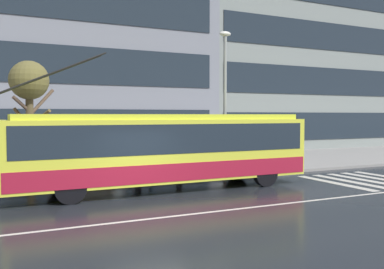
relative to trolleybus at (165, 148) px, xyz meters
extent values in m
plane|color=#20242B|center=(-1.52, -2.91, -1.62)|extent=(160.00, 160.00, 0.00)
cube|color=gray|center=(-1.52, 6.60, -1.55)|extent=(80.00, 10.00, 0.14)
cube|color=beige|center=(7.18, -1.65, -1.62)|extent=(0.44, 4.40, 0.01)
cube|color=beige|center=(8.08, -1.65, -1.62)|extent=(0.44, 4.40, 0.01)
cube|color=beige|center=(8.98, -1.65, -1.62)|extent=(0.44, 4.40, 0.01)
cube|color=beige|center=(9.88, -1.65, -1.62)|extent=(0.44, 4.40, 0.01)
cube|color=silver|center=(-1.52, -4.11, -1.62)|extent=(72.00, 0.14, 0.01)
cube|color=yellow|center=(-0.02, 0.00, -0.04)|extent=(11.78, 2.61, 2.33)
cube|color=yellow|center=(-0.02, 0.00, 1.22)|extent=(11.07, 2.36, 0.20)
cube|color=#1E2833|center=(-0.02, 0.00, 0.42)|extent=(11.31, 2.64, 1.07)
cube|color=#A61A31|center=(-0.02, 0.00, -0.79)|extent=(11.66, 2.64, 0.65)
cube|color=#1E2833|center=(5.81, 0.05, 0.42)|extent=(0.14, 2.22, 1.17)
cube|color=black|center=(5.66, 0.05, 1.02)|extent=(0.18, 1.92, 0.28)
cylinder|color=black|center=(-4.88, 0.31, 2.41)|extent=(5.03, 0.10, 2.22)
cylinder|color=black|center=(-4.87, -0.39, 2.41)|extent=(5.03, 0.10, 2.22)
cylinder|color=black|center=(3.97, 1.14, -1.10)|extent=(1.04, 0.31, 1.04)
cylinder|color=black|center=(3.99, -1.08, -1.10)|extent=(1.04, 0.31, 1.04)
cylinder|color=black|center=(-3.79, 1.08, -1.10)|extent=(1.04, 0.31, 1.04)
cylinder|color=black|center=(-3.77, -1.14, -1.10)|extent=(1.04, 0.31, 1.04)
cylinder|color=gray|center=(-0.47, 2.59, -0.29)|extent=(0.08, 0.08, 2.39)
cylinder|color=gray|center=(-3.90, 2.59, -0.29)|extent=(0.08, 0.08, 2.39)
cylinder|color=gray|center=(-0.47, 4.12, -0.29)|extent=(0.08, 0.08, 2.39)
cylinder|color=gray|center=(-3.90, 4.12, -0.29)|extent=(0.08, 0.08, 2.39)
cube|color=#99ADB2|center=(-2.18, 4.12, -0.24)|extent=(3.25, 0.04, 1.91)
cube|color=#B2B2B7|center=(-2.18, 3.36, 0.95)|extent=(3.72, 1.83, 0.08)
cube|color=brown|center=(-2.18, 3.74, -1.03)|extent=(2.40, 0.36, 0.08)
cylinder|color=#25324F|center=(-0.45, 2.18, -1.05)|extent=(0.14, 0.14, 0.88)
cylinder|color=#25324F|center=(-0.30, 2.21, -1.05)|extent=(0.14, 0.14, 0.88)
cylinder|color=#42465D|center=(-0.38, 2.19, -0.30)|extent=(0.42, 0.42, 0.61)
sphere|color=tan|center=(-0.38, 2.19, 0.10)|extent=(0.20, 0.20, 0.20)
cylinder|color=#28252F|center=(1.86, 2.68, -1.08)|extent=(0.14, 0.14, 0.80)
cylinder|color=#28252F|center=(1.70, 2.70, -1.08)|extent=(0.14, 0.14, 0.80)
cylinder|color=#565355|center=(1.78, 2.69, -0.38)|extent=(0.39, 0.39, 0.60)
sphere|color=pink|center=(1.78, 2.69, 0.04)|extent=(0.23, 0.23, 0.23)
cylinder|color=black|center=(1.08, 4.52, -1.07)|extent=(0.14, 0.14, 0.83)
cylinder|color=black|center=(0.99, 4.39, -1.07)|extent=(0.14, 0.14, 0.83)
cylinder|color=navy|center=(1.03, 4.46, -0.37)|extent=(0.50, 0.50, 0.58)
sphere|color=#CB888B|center=(1.03, 4.46, 0.03)|extent=(0.21, 0.21, 0.21)
cone|color=red|center=(1.10, 4.56, 0.32)|extent=(1.34, 1.34, 0.27)
cylinder|color=#333333|center=(1.10, 4.56, -0.19)|extent=(0.02, 0.02, 0.74)
cylinder|color=brown|center=(-2.69, 3.38, -1.08)|extent=(0.14, 0.14, 0.80)
cylinder|color=brown|center=(-2.73, 3.54, -1.08)|extent=(0.14, 0.14, 0.80)
cylinder|color=#322E36|center=(-2.71, 3.46, -0.38)|extent=(0.44, 0.44, 0.60)
sphere|color=tan|center=(-2.71, 3.46, 0.02)|extent=(0.22, 0.22, 0.22)
cone|color=#2751A7|center=(-2.68, 3.35, 0.31)|extent=(1.24, 1.24, 0.25)
cylinder|color=#333333|center=(-2.68, 3.35, -0.19)|extent=(0.02, 0.02, 0.76)
cylinder|color=#909698|center=(4.01, 2.30, 1.78)|extent=(0.16, 0.16, 6.52)
ellipsoid|color=silver|center=(4.01, 2.30, 5.15)|extent=(0.60, 0.32, 0.24)
cylinder|color=brown|center=(-4.63, 3.86, 0.34)|extent=(0.32, 0.32, 3.65)
cylinder|color=brown|center=(-4.92, 3.98, 1.18)|extent=(0.75, 0.40, 0.88)
cylinder|color=brown|center=(-4.28, 3.33, 1.14)|extent=(0.84, 1.20, 0.80)
cylinder|color=brown|center=(-4.95, 3.72, 1.75)|extent=(0.79, 0.45, 0.71)
cylinder|color=brown|center=(-4.12, 4.12, 1.84)|extent=(1.16, 0.68, 1.21)
sphere|color=brown|center=(-4.63, 3.86, 2.77)|extent=(1.65, 1.65, 1.65)
cube|color=#1E2833|center=(-5.13, 11.12, 0.50)|extent=(25.86, 0.06, 2.32)
cube|color=#1E2833|center=(-5.13, 11.12, 4.37)|extent=(25.86, 0.06, 2.32)
cube|color=gray|center=(20.13, 17.30, 9.41)|extent=(23.64, 12.08, 22.06)
cube|color=#1E2833|center=(20.13, 11.23, 0.40)|extent=(22.22, 0.06, 2.21)
cube|color=#1E2833|center=(20.13, 11.23, 4.08)|extent=(22.22, 0.06, 2.21)
cube|color=#1E2833|center=(20.13, 11.23, 7.75)|extent=(22.22, 0.06, 2.21)
camera|label=1|loc=(-5.92, -15.02, 1.29)|focal=38.81mm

